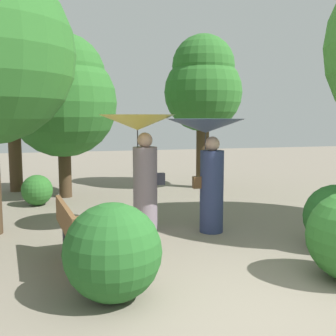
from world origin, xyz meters
TOP-DOWN VIEW (x-y plane):
  - ground_plane at (0.00, 0.00)m, footprint 40.00×40.00m
  - person_left at (-0.61, 3.21)m, footprint 1.27×1.27m
  - person_right at (0.46, 2.85)m, footprint 1.30×1.30m
  - park_bench at (-1.73, 1.74)m, footprint 0.67×1.55m
  - tree_near_left at (-1.82, 6.63)m, footprint 2.58×2.58m
  - tree_near_right at (1.87, 7.04)m, footprint 2.10×2.10m
  - tree_mid_left at (-3.06, 7.79)m, footprint 2.17×2.17m
  - bush_path_right at (2.00, 1.53)m, footprint 0.96×0.96m
  - bush_behind_bench at (-1.42, 0.66)m, footprint 1.06×1.06m
  - bush_far_side at (-2.44, 5.81)m, footprint 0.68×0.68m
  - path_marker_post at (-1.23, 0.90)m, footprint 0.12×0.12m

SIDE VIEW (x-z plane):
  - ground_plane at x=0.00m, z-range 0.00..0.00m
  - path_marker_post at x=-1.23m, z-range 0.00..0.52m
  - bush_far_side at x=-2.44m, z-range 0.00..0.68m
  - bush_path_right at x=2.00m, z-range 0.00..0.96m
  - park_bench at x=-1.73m, z-range 0.10..0.93m
  - bush_behind_bench at x=-1.42m, z-range 0.00..1.06m
  - person_right at x=0.46m, z-range 0.45..2.37m
  - person_left at x=-0.61m, z-range 0.44..2.43m
  - tree_near_left at x=-1.82m, z-range 0.51..4.44m
  - tree_mid_left at x=-3.06m, z-range 0.67..4.68m
  - tree_near_right at x=1.87m, z-range 0.74..4.88m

